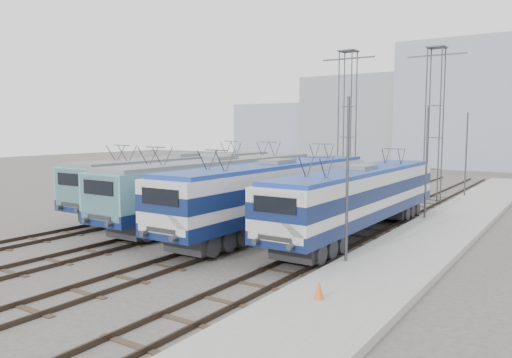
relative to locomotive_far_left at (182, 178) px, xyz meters
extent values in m
plane|color=#514C47|center=(6.75, -9.18, -2.31)|extent=(160.00, 160.00, 0.00)
cube|color=#9E9E99|center=(16.95, -1.18, -2.16)|extent=(4.00, 70.00, 0.30)
cube|color=#101E4E|center=(0.00, 0.23, -0.89)|extent=(2.94, 18.55, 0.62)
cube|color=#5D97A5|center=(0.00, 0.23, 0.35)|extent=(2.89, 18.55, 1.85)
cube|color=#5D97A5|center=(0.00, -8.69, 0.16)|extent=(2.65, 0.72, 2.10)
cube|color=slate|center=(0.00, 0.23, 1.38)|extent=(2.65, 17.81, 0.21)
cube|color=#262628|center=(0.00, -5.96, -1.66)|extent=(2.16, 3.71, 0.70)
cube|color=#262628|center=(0.00, 6.41, -1.66)|extent=(2.16, 3.71, 0.70)
cube|color=#101E4E|center=(4.50, -1.44, -0.88)|extent=(2.96, 18.69, 0.62)
cube|color=#5D97A5|center=(4.50, -1.44, 0.37)|extent=(2.91, 18.69, 1.87)
cube|color=#5D97A5|center=(4.50, -10.42, 0.18)|extent=(2.67, 0.73, 2.12)
cube|color=slate|center=(4.50, -1.44, 1.40)|extent=(2.67, 17.94, 0.21)
cube|color=#262628|center=(4.50, -7.67, -1.66)|extent=(2.18, 3.74, 0.70)
cube|color=#262628|center=(4.50, 4.79, -1.66)|extent=(2.18, 3.74, 0.70)
cube|color=#101E4E|center=(9.00, -2.07, -0.89)|extent=(2.94, 18.56, 0.62)
cube|color=silver|center=(9.00, -2.07, 0.35)|extent=(2.89, 18.56, 1.86)
cube|color=#101E4E|center=(9.00, -2.07, 0.30)|extent=(2.93, 18.58, 0.72)
cube|color=silver|center=(9.00, -10.99, 0.16)|extent=(2.66, 0.72, 2.10)
cube|color=navy|center=(9.00, -2.07, 1.38)|extent=(2.66, 17.82, 0.21)
cube|color=#262628|center=(9.00, -8.26, -1.66)|extent=(2.17, 3.71, 0.70)
cube|color=#262628|center=(9.00, 4.12, -1.66)|extent=(2.17, 3.71, 0.70)
cube|color=#101E4E|center=(13.50, -1.01, -0.96)|extent=(2.78, 17.55, 0.59)
cube|color=silver|center=(13.50, -1.01, 0.21)|extent=(2.73, 17.55, 1.76)
cube|color=#101E4E|center=(13.50, -1.01, 0.17)|extent=(2.77, 17.57, 0.68)
cube|color=silver|center=(13.50, -9.44, 0.04)|extent=(2.51, 0.68, 1.99)
cube|color=navy|center=(13.50, -1.01, 1.19)|extent=(2.51, 16.85, 0.20)
cube|color=#262628|center=(13.50, -6.86, -1.69)|extent=(2.05, 3.51, 0.66)
cube|color=#262628|center=(13.50, 4.84, -1.69)|extent=(2.05, 3.51, 0.66)
cylinder|color=#3F4247|center=(6.20, 12.27, 3.69)|extent=(0.10, 0.10, 12.00)
cylinder|color=#3F4247|center=(7.30, 12.27, 3.69)|extent=(0.10, 0.10, 12.00)
cylinder|color=#3F4247|center=(6.20, 13.37, 3.69)|extent=(0.10, 0.10, 12.00)
cylinder|color=#3F4247|center=(7.30, 13.37, 3.69)|extent=(0.10, 0.10, 12.00)
cube|color=#3F4247|center=(6.75, 12.82, 9.09)|extent=(4.50, 0.12, 0.12)
cylinder|color=#3F4247|center=(12.70, 14.27, 3.69)|extent=(0.10, 0.10, 12.00)
cylinder|color=#3F4247|center=(13.80, 14.27, 3.69)|extent=(0.10, 0.10, 12.00)
cylinder|color=#3F4247|center=(12.70, 15.37, 3.69)|extent=(0.10, 0.10, 12.00)
cylinder|color=#3F4247|center=(13.80, 15.37, 3.69)|extent=(0.10, 0.10, 12.00)
cube|color=#3F4247|center=(13.25, 14.82, 9.09)|extent=(4.50, 0.12, 0.12)
cylinder|color=#3F4247|center=(15.35, -7.18, 1.19)|extent=(0.12, 0.12, 7.00)
cylinder|color=#3F4247|center=(15.35, 4.82, 1.19)|extent=(0.12, 0.12, 7.00)
cylinder|color=#3F4247|center=(15.35, 16.82, 1.19)|extent=(0.12, 0.12, 7.00)
cone|color=orange|center=(16.48, -11.95, -1.70)|extent=(0.32, 0.32, 0.60)
cube|color=gray|center=(-7.25, 52.82, 4.69)|extent=(18.00, 12.00, 14.00)
cube|color=#919AB1|center=(10.75, 52.82, 6.69)|extent=(22.00, 14.00, 18.00)
cube|color=#919AB1|center=(-23.25, 52.82, 2.69)|extent=(14.00, 10.00, 10.00)
camera|label=1|loc=(23.32, -25.96, 3.43)|focal=35.00mm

